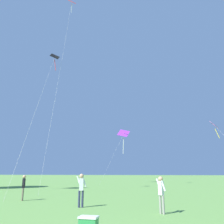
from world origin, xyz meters
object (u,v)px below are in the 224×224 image
person_far_back (24,185)px  kite_pink_low (216,128)px  kite_red_high (70,11)px  kite_black_large (53,63)px  kite_purple_streamer (123,138)px  picnic_cooler (88,224)px  person_child_small (81,187)px  person_with_spool (161,191)px

person_far_back → kite_pink_low: bearing=51.3°
kite_red_high → kite_black_large: bearing=-83.6°
kite_purple_streamer → picnic_cooler: bearing=-80.8°
person_far_back → picnic_cooler: person_far_back is taller
picnic_cooler → kite_pink_low: bearing=71.0°
kite_pink_low → person_child_small: 26.00m
person_with_spool → kite_pink_low: bearing=72.9°
kite_red_high → person_with_spool: bearing=-50.7°
person_far_back → person_child_small: bearing=-21.9°
kite_purple_streamer → person_child_small: kite_purple_streamer is taller
person_child_small → kite_pink_low: bearing=62.8°
person_far_back → kite_red_high: bearing=104.2°
kite_black_large → picnic_cooler: size_ratio=25.54×
kite_purple_streamer → person_with_spool: bearing=-76.1°
kite_black_large → kite_pink_low: bearing=35.3°
kite_pink_low → picnic_cooler: (-9.33, -27.05, -7.71)m
kite_pink_low → kite_black_large: bearing=-144.7°
kite_purple_streamer → person_with_spool: (7.95, -32.20, -7.34)m
kite_black_large → person_child_small: (7.32, -9.01, -12.72)m
kite_purple_streamer → person_child_small: (3.68, -31.18, -7.27)m
kite_black_large → picnic_cooler: kite_black_large is taller
kite_pink_low → picnic_cooler: bearing=-109.0°
kite_pink_low → kite_black_large: size_ratio=0.66×
kite_purple_streamer → picnic_cooler: (5.79, -35.93, -8.08)m
kite_purple_streamer → kite_pink_low: kite_purple_streamer is taller
kite_red_high → person_with_spool: 30.27m
kite_purple_streamer → person_far_back: size_ratio=6.25×
kite_purple_streamer → kite_red_high: bearing=-103.5°
picnic_cooler → person_far_back: bearing=136.1°
kite_red_high → picnic_cooler: kite_red_high is taller
person_with_spool → picnic_cooler: 4.37m
person_far_back → person_with_spool: person_far_back is taller
kite_red_high → person_child_small: size_ratio=15.69×
kite_purple_streamer → kite_black_large: bearing=-99.3°
kite_red_high → kite_black_large: (0.53, -4.77, -10.67)m
picnic_cooler → kite_purple_streamer: bearing=99.2°
kite_black_large → person_with_spool: 19.96m
kite_purple_streamer → picnic_cooler: kite_purple_streamer is taller
kite_red_high → person_with_spool: size_ratio=16.79×
kite_pink_low → person_with_spool: bearing=-107.1°
kite_purple_streamer → kite_pink_low: (15.12, -8.87, -0.37)m
kite_red_high → person_child_small: (7.86, -13.79, -23.39)m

